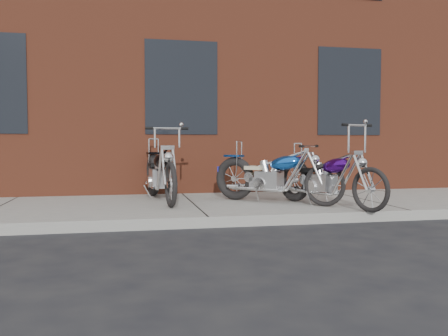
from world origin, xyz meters
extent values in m
plane|color=black|center=(0.00, 0.00, 0.00)|extent=(120.00, 120.00, 0.00)
cube|color=slate|center=(0.00, 1.50, 0.07)|extent=(22.00, 3.00, 0.15)
cube|color=brown|center=(0.00, 8.00, 4.00)|extent=(22.00, 10.00, 8.00)
torus|color=black|center=(1.76, 1.23, 0.51)|extent=(0.41, 0.71, 0.72)
torus|color=black|center=(2.36, -0.21, 0.47)|extent=(0.31, 0.62, 0.65)
cube|color=#A7A7A7|center=(2.01, 0.65, 0.50)|extent=(0.41, 0.47, 0.30)
ellipsoid|color=#380967|center=(2.11, 0.39, 0.79)|extent=(0.45, 0.61, 0.31)
cube|color=black|center=(1.91, 0.89, 0.70)|extent=(0.33, 0.35, 0.06)
cylinder|color=silver|center=(2.32, -0.09, 0.73)|extent=(0.15, 0.28, 0.54)
cylinder|color=silver|center=(2.27, 0.02, 1.39)|extent=(0.52, 0.24, 0.03)
cylinder|color=silver|center=(1.79, 1.16, 0.89)|extent=(0.03, 0.03, 0.48)
cylinder|color=silver|center=(2.03, 0.89, 0.37)|extent=(0.39, 0.84, 0.05)
torus|color=black|center=(0.89, 1.69, 0.52)|extent=(0.63, 0.62, 0.74)
torus|color=black|center=(2.05, 0.57, 0.48)|extent=(0.53, 0.52, 0.67)
cube|color=#A7A7A7|center=(1.36, 1.24, 0.51)|extent=(0.50, 0.49, 0.31)
ellipsoid|color=#1753B2|center=(1.57, 1.04, 0.81)|extent=(0.59, 0.59, 0.32)
cube|color=#BAAF8D|center=(1.17, 1.42, 0.72)|extent=(0.38, 0.38, 0.06)
cylinder|color=silver|center=(1.96, 0.66, 0.76)|extent=(0.24, 0.24, 0.56)
cylinder|color=silver|center=(1.87, 0.75, 1.09)|extent=(0.42, 0.43, 0.03)
cylinder|color=silver|center=(0.95, 1.64, 0.91)|extent=(0.03, 0.03, 0.49)
cylinder|color=silver|center=(1.29, 1.48, 0.38)|extent=(0.70, 0.68, 0.05)
torus|color=black|center=(-0.56, 2.55, 0.54)|extent=(0.23, 0.79, 0.78)
torus|color=black|center=(-0.39, 0.87, 0.50)|extent=(0.15, 0.70, 0.70)
cube|color=#A7A7A7|center=(-0.49, 1.87, 0.53)|extent=(0.34, 0.46, 0.32)
ellipsoid|color=black|center=(-0.46, 1.57, 0.84)|extent=(0.34, 0.62, 0.33)
cube|color=black|center=(-0.52, 2.15, 0.74)|extent=(0.29, 0.33, 0.06)
cylinder|color=silver|center=(-0.40, 1.01, 0.78)|extent=(0.07, 0.32, 0.58)
cylinder|color=silver|center=(-0.41, 1.14, 1.37)|extent=(0.59, 0.09, 0.03)
cylinder|color=silver|center=(-0.55, 2.47, 0.95)|extent=(0.03, 0.03, 0.52)
cylinder|color=silver|center=(-0.38, 2.12, 0.39)|extent=(0.15, 0.97, 0.05)
camera|label=1|loc=(-1.08, -6.16, 1.13)|focal=38.00mm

